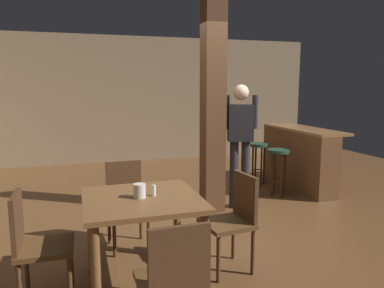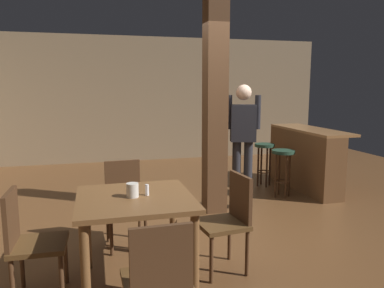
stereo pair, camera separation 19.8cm
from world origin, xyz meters
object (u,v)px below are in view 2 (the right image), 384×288
at_px(dining_table, 135,211).
at_px(napkin_cup, 132,190).
at_px(chair_west, 28,239).
at_px(salt_shaker, 147,190).
at_px(bar_stool_mid, 264,155).
at_px(chair_east, 229,217).
at_px(chair_south, 158,279).
at_px(bar_counter, 304,158).
at_px(standing_person, 243,137).
at_px(bar_stool_near, 283,162).
at_px(chair_north, 124,198).

height_order(dining_table, napkin_cup, napkin_cup).
bearing_deg(napkin_cup, chair_west, -178.52).
distance_m(salt_shaker, bar_stool_mid, 3.59).
height_order(chair_east, bar_stool_mid, chair_east).
xyz_separation_m(chair_west, chair_south, (0.89, -0.88, 0.00)).
bearing_deg(bar_counter, dining_table, -141.93).
height_order(chair_south, bar_counter, bar_counter).
bearing_deg(chair_south, standing_person, 57.97).
relative_size(napkin_cup, salt_shaker, 1.25).
bearing_deg(chair_east, dining_table, -177.45).
bearing_deg(standing_person, napkin_cup, -134.93).
bearing_deg(dining_table, bar_stool_near, 39.32).
bearing_deg(bar_stool_mid, standing_person, -128.86).
bearing_deg(bar_stool_mid, bar_counter, -27.09).
bearing_deg(salt_shaker, standing_person, 46.97).
xyz_separation_m(bar_counter, bar_stool_mid, (-0.58, 0.30, 0.03)).
distance_m(chair_west, chair_south, 1.25).
xyz_separation_m(chair_west, bar_stool_mid, (3.32, 2.72, 0.04)).
bearing_deg(chair_east, chair_west, -177.83).
distance_m(salt_shaker, bar_counter, 3.80).
xyz_separation_m(chair_east, napkin_cup, (-0.88, -0.04, 0.33)).
bearing_deg(dining_table, chair_north, 91.69).
xyz_separation_m(chair_north, bar_counter, (3.08, 1.53, 0.00)).
height_order(chair_north, standing_person, standing_person).
bearing_deg(chair_south, bar_counter, 47.57).
relative_size(chair_north, chair_south, 1.00).
relative_size(chair_north, bar_stool_mid, 1.22).
relative_size(chair_north, bar_counter, 0.51).
xyz_separation_m(dining_table, bar_stool_mid, (2.47, 2.69, -0.10)).
relative_size(dining_table, chair_east, 1.08).
bearing_deg(chair_north, napkin_cup, -89.63).
distance_m(chair_east, bar_counter, 3.22).
bearing_deg(bar_counter, bar_stool_mid, 152.91).
relative_size(dining_table, salt_shaker, 10.15).
relative_size(chair_south, napkin_cup, 7.52).
xyz_separation_m(chair_south, bar_stool_mid, (2.43, 3.60, 0.04)).
bearing_deg(salt_shaker, dining_table, -172.92).
height_order(chair_east, bar_stool_near, chair_east).
distance_m(dining_table, chair_east, 0.87).
height_order(chair_east, standing_person, standing_person).
bearing_deg(chair_east, standing_person, 63.98).
xyz_separation_m(chair_east, standing_person, (0.80, 1.63, 0.50)).
height_order(standing_person, bar_counter, standing_person).
bearing_deg(bar_counter, chair_east, -133.05).
height_order(chair_south, napkin_cup, chair_south).
height_order(dining_table, bar_stool_near, dining_table).
relative_size(chair_west, bar_stool_mid, 1.22).
xyz_separation_m(chair_south, napkin_cup, (-0.06, 0.90, 0.33)).
bearing_deg(bar_stool_near, bar_counter, 32.37).
distance_m(dining_table, bar_stool_mid, 3.66).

